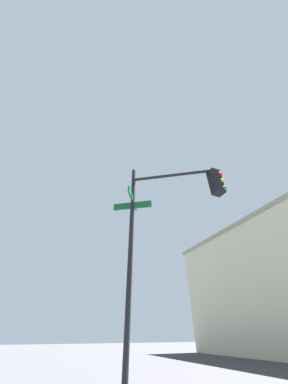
{
  "coord_description": "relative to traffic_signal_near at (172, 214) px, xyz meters",
  "views": [
    {
      "loc": [
        -3.03,
        -8.84,
        1.62
      ],
      "look_at": [
        -7.17,
        -7.02,
        4.99
      ],
      "focal_mm": 17.97,
      "sensor_mm": 36.0,
      "label": 1
    }
  ],
  "objects": [
    {
      "name": "traffic_signal_near",
      "position": [
        0.0,
        0.0,
        0.0
      ],
      "size": [
        1.94,
        2.67,
        5.93
      ],
      "color": "black",
      "rests_on": "ground_plane"
    }
  ]
}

